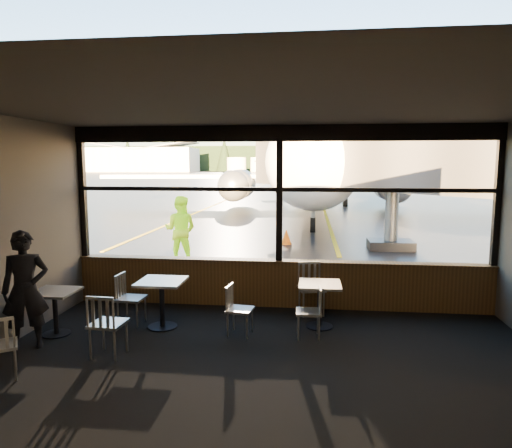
% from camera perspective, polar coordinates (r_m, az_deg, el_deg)
% --- Properties ---
extents(ground_plane, '(520.00, 520.00, 0.00)m').
position_cam_1_polar(ground_plane, '(128.70, 6.46, 6.08)').
color(ground_plane, black).
rests_on(ground_plane, ground).
extents(carpet_floor, '(8.00, 6.00, 0.01)m').
position_cam_1_polar(carpet_floor, '(6.32, 0.93, -18.38)').
color(carpet_floor, black).
rests_on(carpet_floor, ground).
extents(ceiling, '(8.00, 6.00, 0.04)m').
position_cam_1_polar(ceiling, '(5.74, 1.01, 14.80)').
color(ceiling, '#38332D').
rests_on(ceiling, ground).
extents(wall_back, '(8.00, 0.04, 3.50)m').
position_cam_1_polar(wall_back, '(2.91, -5.08, -12.91)').
color(wall_back, '#534C43').
rests_on(wall_back, ground).
extents(window_sill, '(8.00, 0.28, 0.90)m').
position_cam_1_polar(window_sill, '(8.99, 2.87, -7.52)').
color(window_sill, brown).
rests_on(window_sill, ground).
extents(window_header, '(8.00, 0.18, 0.30)m').
position_cam_1_polar(window_header, '(8.71, 3.00, 11.25)').
color(window_header, black).
rests_on(window_header, ground).
extents(mullion_left, '(0.12, 0.12, 2.60)m').
position_cam_1_polar(mullion_left, '(9.79, -20.85, 3.62)').
color(mullion_left, black).
rests_on(mullion_left, ground).
extents(mullion_centre, '(0.12, 0.12, 2.60)m').
position_cam_1_polar(mullion_centre, '(8.70, 2.95, 3.68)').
color(mullion_centre, black).
rests_on(mullion_centre, ground).
extents(mullion_right, '(0.12, 0.12, 2.60)m').
position_cam_1_polar(mullion_right, '(9.32, 28.00, 3.07)').
color(mullion_right, black).
rests_on(mullion_right, ground).
extents(window_transom, '(8.00, 0.10, 0.08)m').
position_cam_1_polar(window_transom, '(8.70, 2.95, 4.34)').
color(window_transom, black).
rests_on(window_transom, ground).
extents(airliner, '(28.85, 34.55, 10.51)m').
position_cam_1_polar(airliner, '(30.54, 7.24, 11.98)').
color(airliner, white).
rests_on(airliner, ground_plane).
extents(jet_bridge, '(8.69, 10.63, 4.64)m').
position_cam_1_polar(jet_bridge, '(14.50, 18.84, 5.23)').
color(jet_bridge, '#2A2B2D').
rests_on(jet_bridge, ground_plane).
extents(cafe_table_near, '(0.70, 0.70, 0.77)m').
position_cam_1_polar(cafe_table_near, '(7.96, 7.94, -10.04)').
color(cafe_table_near, '#A7A29A').
rests_on(cafe_table_near, carpet_floor).
extents(cafe_table_mid, '(0.75, 0.75, 0.83)m').
position_cam_1_polar(cafe_table_mid, '(8.02, -11.66, -9.79)').
color(cafe_table_mid, '#A09A93').
rests_on(cafe_table_mid, carpet_floor).
extents(cafe_table_left, '(0.67, 0.67, 0.74)m').
position_cam_1_polar(cafe_table_left, '(8.23, -23.78, -10.14)').
color(cafe_table_left, gray).
rests_on(cafe_table_left, carpet_floor).
extents(chair_near_e, '(0.47, 0.47, 0.84)m').
position_cam_1_polar(chair_near_e, '(7.47, 6.58, -10.93)').
color(chair_near_e, beige).
rests_on(chair_near_e, carpet_floor).
extents(chair_near_w, '(0.51, 0.51, 0.83)m').
position_cam_1_polar(chair_near_w, '(7.54, -2.01, -10.72)').
color(chair_near_w, '#AAA59A').
rests_on(chair_near_w, carpet_floor).
extents(chair_near_n, '(0.63, 0.63, 0.97)m').
position_cam_1_polar(chair_near_n, '(8.58, 6.95, -8.07)').
color(chair_near_n, '#B9B4A7').
rests_on(chair_near_n, carpet_floor).
extents(chair_mid_s, '(0.56, 0.56, 0.96)m').
position_cam_1_polar(chair_mid_s, '(7.05, -17.98, -11.84)').
color(chair_mid_s, '#A8A498').
rests_on(chair_mid_s, carpet_floor).
extents(chair_mid_w, '(0.52, 0.52, 0.90)m').
position_cam_1_polar(chair_mid_w, '(8.31, -15.31, -9.02)').
color(chair_mid_w, '#A9A498').
rests_on(chair_mid_w, carpet_floor).
extents(passenger, '(0.78, 0.69, 1.80)m').
position_cam_1_polar(passenger, '(7.71, -26.87, -7.39)').
color(passenger, black).
rests_on(passenger, carpet_floor).
extents(ground_crew, '(0.97, 0.78, 1.91)m').
position_cam_1_polar(ground_crew, '(12.97, -9.43, -0.72)').
color(ground_crew, '#BFF219').
rests_on(ground_crew, ground_plane).
extents(cone_nose, '(0.38, 0.38, 0.53)m').
position_cam_1_polar(cone_nose, '(16.06, 3.81, -1.60)').
color(cone_nose, '#DC4506').
rests_on(cone_nose, ground_plane).
extents(hangar_left, '(45.00, 18.00, 11.00)m').
position_cam_1_polar(hangar_left, '(201.45, -13.97, 7.91)').
color(hangar_left, silver).
rests_on(hangar_left, ground_plane).
extents(hangar_mid, '(38.00, 15.00, 10.00)m').
position_cam_1_polar(hangar_mid, '(193.68, 6.57, 7.96)').
color(hangar_mid, silver).
rests_on(hangar_mid, ground_plane).
extents(hangar_right, '(50.00, 20.00, 12.00)m').
position_cam_1_polar(hangar_right, '(195.93, 24.57, 7.64)').
color(hangar_right, silver).
rests_on(hangar_right, ground_plane).
extents(fuel_tank_a, '(8.00, 8.00, 6.00)m').
position_cam_1_polar(fuel_tank_a, '(193.10, -2.45, 7.41)').
color(fuel_tank_a, silver).
rests_on(fuel_tank_a, ground_plane).
extents(fuel_tank_b, '(8.00, 8.00, 6.00)m').
position_cam_1_polar(fuel_tank_b, '(191.77, 0.52, 7.42)').
color(fuel_tank_b, silver).
rests_on(fuel_tank_b, ground_plane).
extents(fuel_tank_c, '(8.00, 8.00, 6.00)m').
position_cam_1_polar(fuel_tank_c, '(190.96, 3.53, 7.41)').
color(fuel_tank_c, silver).
rests_on(fuel_tank_c, ground_plane).
extents(treeline, '(360.00, 3.00, 12.00)m').
position_cam_1_polar(treeline, '(218.69, 6.59, 8.15)').
color(treeline, black).
rests_on(treeline, ground_plane).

